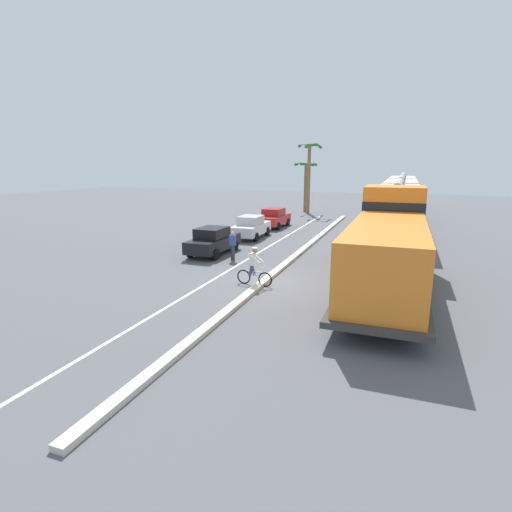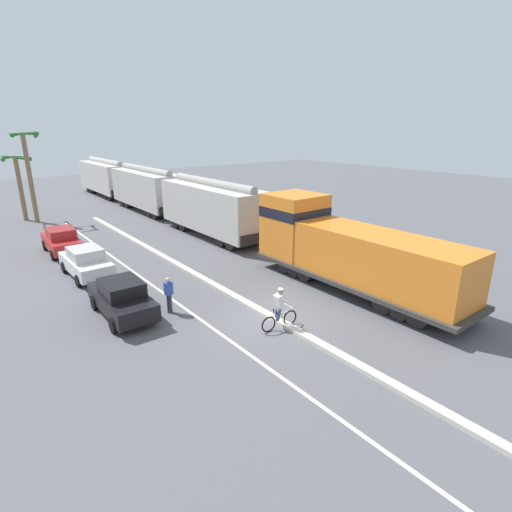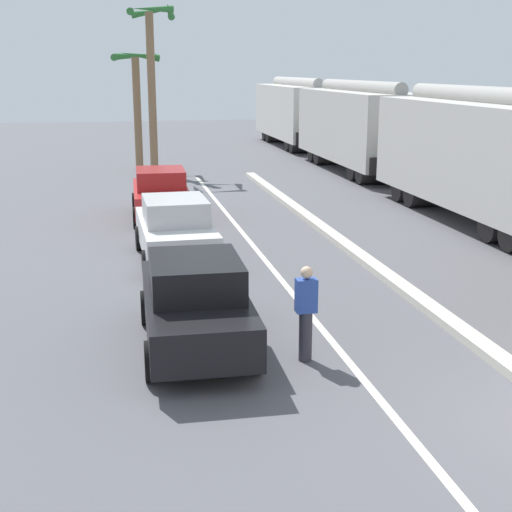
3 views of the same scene
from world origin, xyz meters
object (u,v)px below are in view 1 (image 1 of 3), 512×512
Objects in this scene: parked_car_black at (213,241)px; palm_tree_near at (306,176)px; hopper_car_lead at (397,211)px; parked_car_white at (251,227)px; pedestrian_by_cars at (233,245)px; hopper_car_middle at (400,198)px; palm_tree_far at (309,165)px; parked_car_red at (274,218)px; locomotive at (389,248)px; hopper_car_trailing at (402,190)px; cyclist at (254,267)px.

parked_car_black is 0.76× the size of palm_tree_near.
parked_car_white is (-9.82, -2.90, -1.26)m from hopper_car_lead.
hopper_car_lead is at bearing 49.38° from pedestrian_by_cars.
hopper_car_middle is 9.92m from palm_tree_far.
hopper_car_lead is 13.31m from parked_car_black.
parked_car_red is 2.62× the size of pedestrian_by_cars.
locomotive reaches higher than parked_car_red.
palm_tree_far reaches higher than parked_car_black.
hopper_car_lead is 1.00× the size of hopper_car_trailing.
palm_tree_near is 3.42× the size of pedestrian_by_cars.
parked_car_black and pedestrian_by_cars have the same top height.
palm_tree_near is 0.74× the size of palm_tree_far.
hopper_car_middle and hopper_car_trailing have the same top height.
palm_tree_near is at bearing 124.78° from hopper_car_lead.
locomotive is at bearing -16.67° from pedestrian_by_cars.
palm_tree_near is at bearing 164.59° from hopper_car_middle.
cyclist is at bearing -102.30° from hopper_car_middle.
cyclist is 0.31× the size of palm_tree_near.
pedestrian_by_cars is at bearing 163.33° from locomotive.
parked_car_red is at bearing -92.55° from palm_tree_far.
hopper_car_lead reaches higher than parked_car_red.
hopper_car_middle reaches higher than parked_car_red.
pedestrian_by_cars is at bearing 124.68° from cyclist.
cyclist is 28.57m from palm_tree_near.
cyclist reaches higher than pedestrian_by_cars.
hopper_car_trailing is (0.00, 35.36, 0.28)m from locomotive.
cyclist reaches higher than parked_car_white.
cyclist is (4.48, -4.99, 0.00)m from parked_car_black.
locomotive is 7.17× the size of pedestrian_by_cars.
hopper_car_lead is 2.50× the size of parked_car_red.
parked_car_white is at bearing 136.68° from locomotive.
parked_car_red is 12.20m from pedestrian_by_cars.
parked_car_white is (-9.82, -14.50, -1.26)m from hopper_car_middle.
hopper_car_middle reaches higher than pedestrian_by_cars.
hopper_car_lead is 2.50× the size of parked_car_white.
palm_tree_far is at bearing 88.24° from parked_car_black.
hopper_car_trailing is 22.99m from parked_car_red.
palm_tree_near reaches higher than pedestrian_by_cars.
hopper_car_trailing is at bearing 90.00° from hopper_car_lead.
parked_car_red is 16.69m from cyclist.
pedestrian_by_cars is (-2.78, 4.02, 0.03)m from cyclist.
locomotive reaches higher than parked_car_white.
hopper_car_lead is at bearing -90.00° from hopper_car_middle.
locomotive is 35.36m from hopper_car_trailing.
parked_car_black is (-10.00, -8.70, -1.26)m from hopper_car_lead.
palm_tree_far is at bearing -132.38° from hopper_car_trailing.
palm_tree_far is at bearing -65.14° from palm_tree_near.
locomotive is 23.76m from hopper_car_middle.
parked_car_red and pedestrian_by_cars have the same top height.
hopper_car_trailing reaches higher than cyclist.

